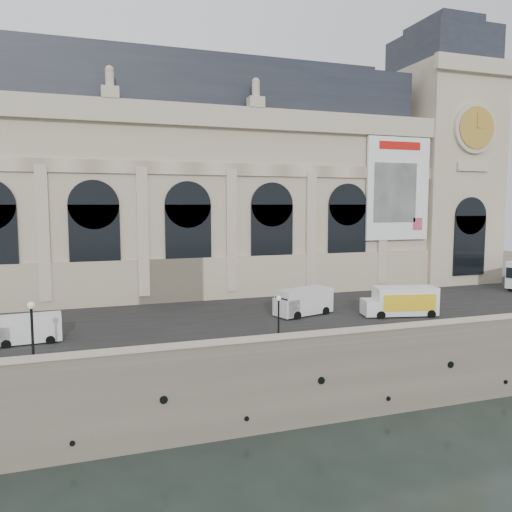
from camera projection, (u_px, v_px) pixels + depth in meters
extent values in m
plane|color=black|center=(297.00, 429.00, 37.93)|extent=(260.00, 260.00, 0.00)
cube|color=#7A6F5E|center=(200.00, 304.00, 70.65)|extent=(160.00, 70.00, 6.00)
cube|color=#2D2D2D|center=(243.00, 313.00, 50.52)|extent=(160.00, 24.00, 0.06)
cube|color=#7A6F5E|center=(294.00, 343.00, 37.82)|extent=(160.00, 1.20, 1.10)
cube|color=#C0B19A|center=(294.00, 335.00, 37.76)|extent=(160.00, 1.40, 0.12)
cube|color=#C0B394|center=(159.00, 205.00, 63.54)|extent=(68.00, 18.00, 22.00)
cube|color=#C0B19A|center=(171.00, 281.00, 55.79)|extent=(68.60, 0.40, 5.00)
cube|color=#C0B19A|center=(168.00, 113.00, 53.75)|extent=(69.00, 0.80, 2.40)
cube|color=#C0B19A|center=(169.00, 168.00, 54.49)|extent=(68.00, 0.30, 1.40)
cube|color=#252931|center=(157.00, 92.00, 62.10)|extent=(64.00, 15.00, 6.00)
cube|color=#252931|center=(156.00, 63.00, 61.74)|extent=(56.00, 10.00, 1.20)
cube|color=#C0B19A|center=(43.00, 234.00, 51.04)|extent=(1.20, 0.50, 14.00)
cube|color=black|center=(95.00, 247.00, 52.83)|extent=(5.20, 0.25, 9.00)
cylinder|color=black|center=(94.00, 205.00, 52.36)|extent=(5.20, 0.25, 5.20)
cube|color=#C0B19A|center=(143.00, 232.00, 54.18)|extent=(1.20, 0.50, 14.00)
cube|color=black|center=(188.00, 245.00, 55.97)|extent=(5.20, 0.25, 9.00)
cylinder|color=black|center=(188.00, 205.00, 55.51)|extent=(5.20, 0.25, 5.20)
cube|color=#C0B19A|center=(231.00, 231.00, 57.32)|extent=(1.20, 0.50, 14.00)
cube|color=black|center=(272.00, 243.00, 59.12)|extent=(5.20, 0.25, 9.00)
cylinder|color=black|center=(272.00, 205.00, 58.65)|extent=(5.20, 0.25, 5.20)
cube|color=#C0B19A|center=(311.00, 229.00, 60.47)|extent=(1.20, 0.50, 14.00)
cube|color=black|center=(347.00, 241.00, 62.26)|extent=(5.20, 0.25, 9.00)
cylinder|color=black|center=(348.00, 205.00, 61.79)|extent=(5.20, 0.25, 5.20)
cube|color=#C0B19A|center=(382.00, 228.00, 63.61)|extent=(1.20, 0.50, 14.00)
cube|color=white|center=(398.00, 189.00, 63.53)|extent=(9.00, 0.35, 13.00)
cube|color=#BA130C|center=(400.00, 146.00, 62.79)|extent=(6.00, 0.06, 1.00)
cube|color=gray|center=(395.00, 193.00, 63.24)|extent=(6.20, 0.06, 7.50)
cube|color=#C14459|center=(418.00, 224.00, 64.75)|extent=(1.40, 0.06, 1.60)
cube|color=#C0B394|center=(437.00, 177.00, 72.87)|extent=(12.00, 14.00, 30.00)
cube|color=#C0B19A|center=(478.00, 65.00, 64.54)|extent=(13.00, 0.80, 2.00)
cube|color=#252931|center=(442.00, 53.00, 71.07)|extent=(10.50, 12.50, 5.00)
cube|color=#252931|center=(443.00, 29.00, 70.72)|extent=(7.00, 9.00, 1.80)
cylinder|color=#C0B19A|center=(475.00, 128.00, 65.41)|extent=(6.60, 0.50, 6.60)
cylinder|color=black|center=(477.00, 128.00, 65.13)|extent=(5.40, 0.15, 5.40)
cylinder|color=gold|center=(477.00, 128.00, 65.06)|extent=(5.50, 0.06, 5.50)
cube|color=gold|center=(478.00, 120.00, 64.89)|extent=(0.14, 0.05, 2.00)
cube|color=gold|center=(481.00, 128.00, 65.17)|extent=(1.40, 0.05, 0.14)
cube|color=black|center=(469.00, 246.00, 67.11)|extent=(5.00, 0.25, 8.00)
cylinder|color=black|center=(511.00, 286.00, 63.92)|extent=(1.14, 0.64, 1.09)
cube|color=silver|center=(28.00, 328.00, 39.58)|extent=(5.04, 2.27, 2.09)
cube|color=silver|center=(1.00, 335.00, 38.86)|extent=(1.51, 2.01, 1.46)
cylinder|color=black|center=(6.00, 344.00, 38.19)|extent=(0.71, 0.28, 0.69)
cylinder|color=black|center=(8.00, 338.00, 39.94)|extent=(0.71, 0.28, 0.69)
cylinder|color=black|center=(50.00, 340.00, 39.40)|extent=(0.71, 0.28, 0.69)
cylinder|color=black|center=(50.00, 334.00, 41.15)|extent=(0.71, 0.28, 0.69)
cube|color=silver|center=(304.00, 301.00, 49.62)|extent=(6.19, 3.84, 2.46)
cube|color=silver|center=(286.00, 307.00, 48.33)|extent=(2.21, 2.62, 1.71)
cube|color=black|center=(281.00, 302.00, 47.92)|extent=(0.62, 1.86, 0.86)
cylinder|color=black|center=(297.00, 316.00, 47.75)|extent=(0.86, 0.49, 0.81)
cylinder|color=black|center=(283.00, 312.00, 49.58)|extent=(0.86, 0.49, 0.81)
cylinder|color=black|center=(326.00, 311.00, 49.88)|extent=(0.86, 0.49, 0.81)
cylinder|color=black|center=(311.00, 307.00, 51.71)|extent=(0.86, 0.49, 0.81)
cube|color=white|center=(405.00, 300.00, 49.26)|extent=(6.42, 3.58, 2.73)
cube|color=yellow|center=(410.00, 303.00, 48.08)|extent=(5.14, 1.19, 1.62)
cube|color=#BA130C|center=(410.00, 303.00, 48.08)|extent=(2.97, 0.69, 0.61)
cube|color=white|center=(371.00, 307.00, 48.97)|extent=(2.06, 2.52, 1.52)
cylinder|color=black|center=(381.00, 315.00, 47.94)|extent=(0.85, 0.45, 0.81)
cylinder|color=black|center=(373.00, 310.00, 50.24)|extent=(0.85, 0.45, 0.81)
cylinder|color=black|center=(431.00, 314.00, 48.46)|extent=(0.85, 0.45, 0.81)
cylinder|color=black|center=(421.00, 309.00, 50.76)|extent=(0.85, 0.45, 0.81)
cylinder|color=black|center=(34.00, 368.00, 33.09)|extent=(0.48, 0.48, 0.43)
cylinder|color=black|center=(33.00, 339.00, 32.89)|extent=(0.17, 0.17, 4.33)
sphere|color=beige|center=(31.00, 305.00, 32.65)|extent=(0.48, 0.48, 0.48)
cylinder|color=black|center=(278.00, 342.00, 39.40)|extent=(0.40, 0.40, 0.36)
cylinder|color=black|center=(279.00, 322.00, 39.23)|extent=(0.14, 0.14, 3.61)
sphere|color=beige|center=(279.00, 298.00, 39.04)|extent=(0.40, 0.40, 0.40)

